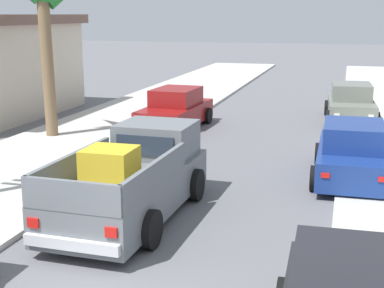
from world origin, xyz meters
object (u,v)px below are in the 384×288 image
Objects in this scene: car_right_near at (176,110)px; car_left_far at (351,104)px; pickup_truck at (134,180)px; car_right_mid at (353,153)px.

car_left_far is (6.49, 3.34, 0.00)m from car_right_near.
pickup_truck is 13.53m from car_left_far.
pickup_truck is 6.15m from car_right_mid.
car_right_near is 7.30m from car_left_far.
car_right_near and car_right_mid have the same top height.
pickup_truck reaches higher than car_right_mid.
car_right_near is 1.01× the size of car_right_mid.
car_right_near is at bearing 140.95° from car_right_mid.
car_left_far is (-0.06, 8.65, 0.00)m from car_right_mid.
pickup_truck is 1.23× the size of car_right_mid.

